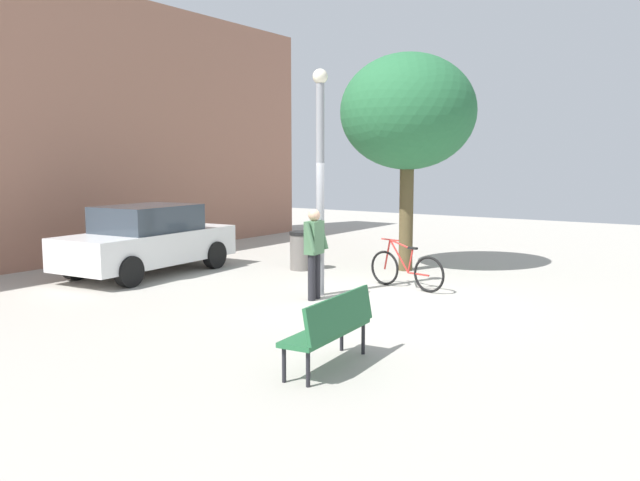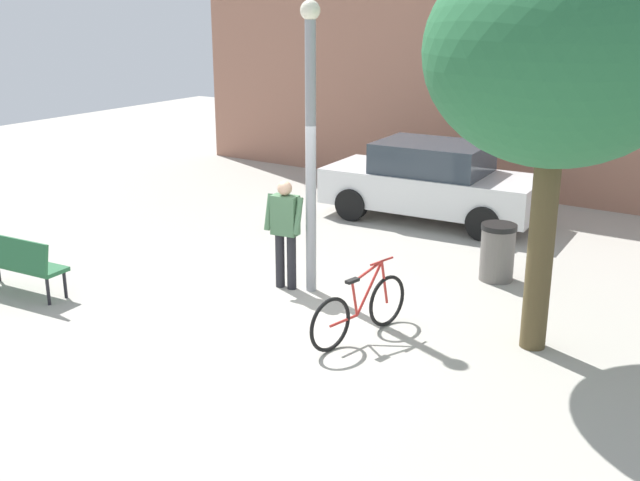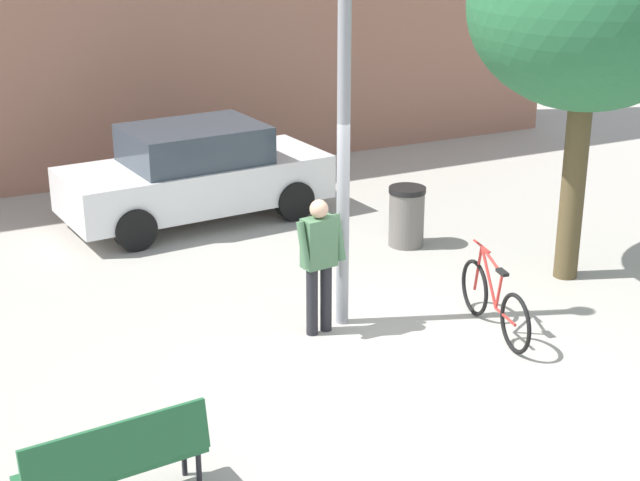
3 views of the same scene
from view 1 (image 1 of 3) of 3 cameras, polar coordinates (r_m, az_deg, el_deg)
The scene contains 9 objects.
ground_plane at distance 12.08m, azimuth 4.85°, elevation -5.11°, with size 36.00×36.00×0.00m, color #A8A399.
building_facade at distance 18.15m, azimuth -21.50°, elevation 9.32°, with size 16.84×2.00×6.83m, color #9E6B56.
lamppost at distance 12.07m, azimuth 0.02°, elevation 6.24°, with size 0.28×0.28×4.21m.
person_by_lamppost at distance 11.79m, azimuth -0.50°, elevation -0.63°, with size 0.61×0.33×1.67m.
park_bench at distance 7.96m, azimuth 1.09°, elevation -7.46°, with size 1.63×0.61×0.92m.
plaza_tree at distance 15.06m, azimuth 7.76°, elevation 11.10°, with size 3.08×3.08×4.96m.
bicycle_red at distance 13.00m, azimuth 7.58°, elevation -2.56°, with size 0.39×1.79×0.97m.
parked_car_white at distance 15.03m, azimuth -14.94°, elevation 0.06°, with size 4.31×2.05×1.55m.
trash_bin at distance 15.12m, azimuth -1.67°, elevation -0.89°, with size 0.55×0.55×0.90m.
Camera 1 is at (-10.31, -5.76, 2.54)m, focal length 36.27 mm.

